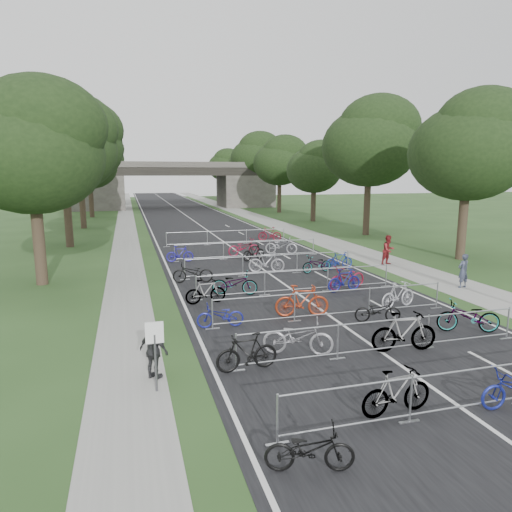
{
  "coord_description": "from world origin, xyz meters",
  "views": [
    {
      "loc": [
        -7.3,
        -7.96,
        5.42
      ],
      "look_at": [
        -0.87,
        14.78,
        1.1
      ],
      "focal_mm": 32.0,
      "sensor_mm": 36.0,
      "label": 1
    }
  ],
  "objects": [
    {
      "name": "bike_17",
      "position": [
        -0.06,
        15.5,
        0.6
      ],
      "size": [
        2.08,
        1.06,
        1.2
      ],
      "primitive_type": "imported",
      "rotation": [
        0.0,
        0.0,
        1.31
      ],
      "color": "gray",
      "rests_on": "ground"
    },
    {
      "name": "bike_6",
      "position": [
        0.68,
        3.59,
        0.63
      ],
      "size": [
        2.14,
        0.85,
        1.25
      ],
      "primitive_type": "imported",
      "rotation": [
        0.0,
        0.0,
        1.44
      ],
      "color": "#A2A5AA",
      "rests_on": "ground"
    },
    {
      "name": "bike_19",
      "position": [
        4.19,
        15.24,
        0.51
      ],
      "size": [
        1.74,
        0.62,
        1.02
      ],
      "primitive_type": "imported",
      "rotation": [
        0.0,
        0.0,
        1.65
      ],
      "color": "navy",
      "rests_on": "ground"
    },
    {
      "name": "park_sign",
      "position": [
        -6.8,
        3.0,
        1.27
      ],
      "size": [
        0.45,
        0.06,
        1.83
      ],
      "color": "#4C4C51",
      "rests_on": "ground"
    },
    {
      "name": "sidewalk_right",
      "position": [
        8.0,
        50.0,
        0.01
      ],
      "size": [
        3.0,
        140.0,
        0.01
      ],
      "primitive_type": "cube",
      "color": "gray",
      "rests_on": "ground"
    },
    {
      "name": "bike_4",
      "position": [
        -4.3,
        3.57,
        0.53
      ],
      "size": [
        1.8,
        0.62,
        1.07
      ],
      "primitive_type": "imported",
      "rotation": [
        0.0,
        0.0,
        4.78
      ],
      "color": "black",
      "rests_on": "ground"
    },
    {
      "name": "tree_left_2",
      "position": [
        -11.39,
        39.93,
        8.12
      ],
      "size": [
        8.4,
        8.4,
        12.81
      ],
      "color": "#33261C",
      "rests_on": "ground"
    },
    {
      "name": "bike_20",
      "position": [
        -4.3,
        19.87,
        0.5
      ],
      "size": [
        1.7,
        0.62,
        1.0
      ],
      "primitive_type": "imported",
      "rotation": [
        0.0,
        0.0,
        1.48
      ],
      "color": "#231C9B",
      "rests_on": "ground"
    },
    {
      "name": "bike_22",
      "position": [
        0.2,
        19.07,
        0.54
      ],
      "size": [
        1.84,
        1.28,
        1.09
      ],
      "primitive_type": "imported",
      "rotation": [
        0.0,
        0.0,
        2.05
      ],
      "color": "black",
      "rests_on": "ground"
    },
    {
      "name": "bike_8",
      "position": [
        -4.3,
        7.29,
        0.44
      ],
      "size": [
        1.71,
        0.72,
        0.88
      ],
      "primitive_type": "imported",
      "rotation": [
        0.0,
        0.0,
        4.63
      ],
      "color": "navy",
      "rests_on": "ground"
    },
    {
      "name": "lane_markings",
      "position": [
        0.0,
        50.0,
        0.0
      ],
      "size": [
        0.12,
        140.0,
        0.0
      ],
      "primitive_type": "cube",
      "color": "silver",
      "rests_on": "ground"
    },
    {
      "name": "bike_27",
      "position": [
        3.68,
        26.77,
        0.56
      ],
      "size": [
        1.95,
        1.04,
        1.13
      ],
      "primitive_type": "imported",
      "rotation": [
        0.0,
        0.0,
        4.43
      ],
      "color": "maroon",
      "rests_on": "ground"
    },
    {
      "name": "bike_13",
      "position": [
        -2.81,
        11.43,
        0.54
      ],
      "size": [
        2.18,
        1.33,
        1.08
      ],
      "primitive_type": "imported",
      "rotation": [
        0.0,
        0.0,
        1.25
      ],
      "color": "#A2A5AA",
      "rests_on": "ground"
    },
    {
      "name": "overpass_bridge",
      "position": [
        0.0,
        65.0,
        3.53
      ],
      "size": [
        31.0,
        8.0,
        7.05
      ],
      "color": "#44403D",
      "rests_on": "ground"
    },
    {
      "name": "tree_left_5",
      "position": [
        -11.39,
        75.93,
        8.12
      ],
      "size": [
        8.4,
        8.4,
        12.81
      ],
      "color": "#33261C",
      "rests_on": "ground"
    },
    {
      "name": "tree_left_1",
      "position": [
        -11.39,
        27.93,
        7.3
      ],
      "size": [
        7.56,
        7.56,
        11.53
      ],
      "color": "#33261C",
      "rests_on": "ground"
    },
    {
      "name": "tree_left_0",
      "position": [
        -11.39,
        15.93,
        6.49
      ],
      "size": [
        6.72,
        6.72,
        10.25
      ],
      "color": "#33261C",
      "rests_on": "ground"
    },
    {
      "name": "road",
      "position": [
        0.0,
        50.0,
        0.01
      ],
      "size": [
        11.0,
        140.0,
        0.01
      ],
      "primitive_type": "cube",
      "color": "black",
      "rests_on": "ground"
    },
    {
      "name": "tree_left_6",
      "position": [
        -11.39,
        87.93,
        6.49
      ],
      "size": [
        6.72,
        6.72,
        10.25
      ],
      "color": "#33261C",
      "rests_on": "ground"
    },
    {
      "name": "bike_23",
      "position": [
        2.63,
        20.86,
        0.57
      ],
      "size": [
        2.28,
        1.57,
        1.13
      ],
      "primitive_type": "imported",
      "rotation": [
        0.0,
        0.0,
        1.15
      ],
      "color": "#A2A2A9",
      "rests_on": "ground"
    },
    {
      "name": "bike_14",
      "position": [
        2.2,
        10.64,
        0.54
      ],
      "size": [
        1.85,
        0.8,
        1.07
      ],
      "primitive_type": "imported",
      "rotation": [
        0.0,
        0.0,
        1.74
      ],
      "color": "navy",
      "rests_on": "ground"
    },
    {
      "name": "tree_left_4",
      "position": [
        -11.39,
        63.93,
        7.3
      ],
      "size": [
        7.56,
        7.56,
        11.53
      ],
      "color": "#33261C",
      "rests_on": "ground"
    },
    {
      "name": "bike_15",
      "position": [
        2.54,
        10.99,
        0.56
      ],
      "size": [
        2.25,
        1.32,
        1.12
      ],
      "primitive_type": "imported",
      "rotation": [
        0.0,
        0.0,
        5.0
      ],
      "color": "maroon",
      "rests_on": "ground"
    },
    {
      "name": "barrier_row_4",
      "position": [
        0.0,
        15.0,
        0.55
      ],
      "size": [
        9.7,
        0.08,
        1.1
      ],
      "color": "#A2A5AA",
      "rests_on": "ground"
    },
    {
      "name": "barrier_row_6",
      "position": [
        0.0,
        26.0,
        0.55
      ],
      "size": [
        9.7,
        0.08,
        1.1
      ],
      "color": "#A2A5AA",
      "rests_on": "ground"
    },
    {
      "name": "bike_18",
      "position": [
        2.61,
        14.75,
        0.48
      ],
      "size": [
        1.89,
        0.93,
        0.95
      ],
      "primitive_type": "imported",
      "rotation": [
        0.0,
        0.0,
        4.88
      ],
      "color": "#A2A5AA",
      "rests_on": "ground"
    },
    {
      "name": "bike_21",
      "position": [
        -0.01,
        20.82,
        0.57
      ],
      "size": [
        2.24,
        1.02,
        1.14
      ],
      "primitive_type": "imported",
      "rotation": [
        0.0,
        0.0,
        1.7
      ],
      "color": "maroon",
      "rests_on": "ground"
    },
    {
      "name": "bike_7",
      "position": [
        3.81,
        4.49,
        0.55
      ],
      "size": [
        2.22,
        1.45,
        1.1
      ],
      "primitive_type": "imported",
      "rotation": [
        0.0,
        0.0,
        4.34
      ],
      "color": "#A2A5AA",
      "rests_on": "ground"
    },
    {
      "name": "barrier_row_0",
      "position": [
        0.0,
        0.0,
        0.55
      ],
      "size": [
        9.7,
        0.08,
        1.1
      ],
      "color": "#A2A5AA",
      "rests_on": "ground"
    },
    {
      "name": "bike_16",
      "position": [
        -4.3,
        14.23,
        0.52
      ],
      "size": [
        2.08,
        1.01,
        1.05
      ],
      "primitive_type": "imported",
      "rotation": [
        0.0,
        0.0,
        4.55
      ],
      "color": "black",
      "rests_on": "ground"
    },
    {
      "name": "bike_9",
      "position": [
        -1.07,
        7.66,
        0.62
      ],
      "size": [
        2.15,
        0.96,
        1.25
      ],
      "primitive_type": "imported",
      "rotation": [
        0.0,
        0.0,
        1.39
      ],
      "color": "#9D3116",
      "rests_on": "ground"
    },
    {
      "name": "barrier_row_2",
      "position": [
        0.0,
        7.2,
        0.55
      ],
      "size": [
        9.7,
        0.08,
        1.1
      ],
      "color": "#A2A5AA",
      "rests_on": "ground"
    },
    {
      "name": "tree_right_6",
      "position": [
        13.11,
        87.93,
        6.92
      ],
      "size": [
        7.17,
        7.17,
        10.93
      ],
      "color": "#33261C",
      "rests_on": "ground"
    },
    {
      "name": "bike_11",
      "position": [
        3.12,
        7.67,
        0.54
      ],
      "size": [
        1.87,
        0.93,
        1.08
      ],
      "primitive_type": "imported",
      "rotation": [
        0.0,
        0.0,
        1.82
      ],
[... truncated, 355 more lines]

